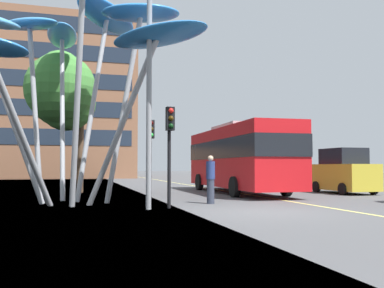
% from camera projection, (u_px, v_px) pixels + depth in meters
% --- Properties ---
extents(ground, '(120.00, 240.00, 0.10)m').
position_uv_depth(ground, '(241.00, 214.00, 13.01)').
color(ground, '#4C4C4F').
extents(red_bus, '(3.03, 10.84, 3.66)m').
position_uv_depth(red_bus, '(239.00, 156.00, 22.79)').
color(red_bus, red).
rests_on(red_bus, ground).
extents(leaf_sculpture, '(9.47, 11.58, 9.04)m').
position_uv_depth(leaf_sculpture, '(71.00, 33.00, 16.64)').
color(leaf_sculpture, '#9EA0A5').
rests_on(leaf_sculpture, ground).
extents(traffic_light_kerb_near, '(0.28, 0.42, 3.43)m').
position_uv_depth(traffic_light_kerb_near, '(170.00, 135.00, 14.42)').
color(traffic_light_kerb_near, black).
rests_on(traffic_light_kerb_near, ground).
extents(traffic_light_kerb_far, '(0.28, 0.42, 3.43)m').
position_uv_depth(traffic_light_kerb_far, '(151.00, 142.00, 18.43)').
color(traffic_light_kerb_far, black).
rests_on(traffic_light_kerb_far, ground).
extents(car_parked_mid, '(1.98, 3.87, 2.38)m').
position_uv_depth(car_parked_mid, '(343.00, 172.00, 22.46)').
color(car_parked_mid, gold).
rests_on(car_parked_mid, ground).
extents(street_lamp, '(1.76, 0.44, 8.94)m').
position_uv_depth(street_lamp, '(160.00, 43.00, 14.36)').
color(street_lamp, gray).
rests_on(street_lamp, ground).
extents(tree_pavement_near, '(3.69, 5.14, 7.83)m').
position_uv_depth(tree_pavement_near, '(62.00, 92.00, 22.83)').
color(tree_pavement_near, brown).
rests_on(tree_pavement_near, ground).
extents(pedestrian, '(0.34, 0.34, 1.83)m').
position_uv_depth(pedestrian, '(211.00, 179.00, 16.17)').
color(pedestrian, '#2D3342').
rests_on(pedestrian, ground).
extents(backdrop_building, '(24.06, 15.11, 19.77)m').
position_uv_depth(backdrop_building, '(37.00, 101.00, 54.94)').
color(backdrop_building, brown).
rests_on(backdrop_building, ground).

